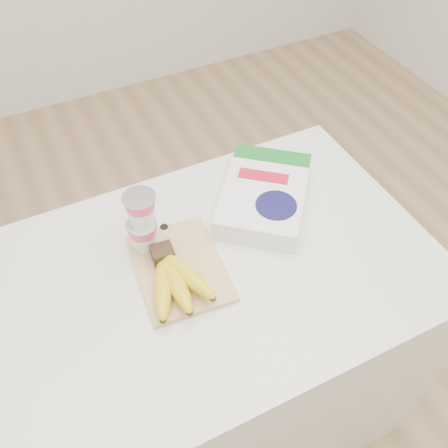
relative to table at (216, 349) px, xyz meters
name	(u,v)px	position (x,y,z in m)	size (l,w,h in m)	color
room	(207,16)	(0.00, 0.00, 0.97)	(4.00, 4.00, 4.00)	tan
table	(216,349)	(0.00, 0.00, 0.00)	(1.02, 0.68, 0.77)	white
cutting_board	(180,268)	(-0.07, 0.03, 0.39)	(0.19, 0.26, 0.01)	#E0C97A
bananas	(174,279)	(-0.10, -0.02, 0.42)	(0.15, 0.20, 0.06)	#382816
yogurt_stack	(142,222)	(-0.12, 0.11, 0.49)	(0.08, 0.07, 0.17)	white
cereal_box	(264,196)	(0.20, 0.12, 0.42)	(0.34, 0.35, 0.07)	white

